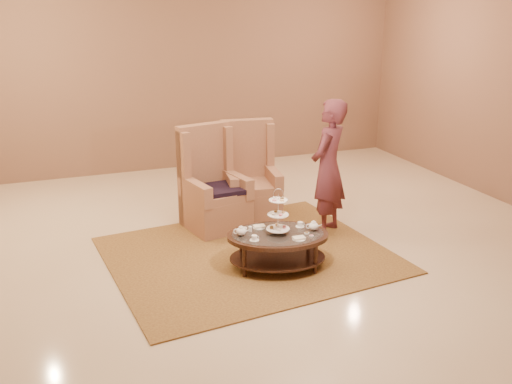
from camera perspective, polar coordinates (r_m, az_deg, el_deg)
name	(u,v)px	position (r m, az deg, el deg)	size (l,w,h in m)	color
ground	(263,255)	(6.68, 0.70, -6.36)	(8.00, 8.00, 0.00)	beige
ceiling	(263,255)	(6.68, 0.70, -6.36)	(8.00, 8.00, 0.02)	silver
wall_back	(178,67)	(9.95, -7.79, 12.27)	(8.00, 0.04, 3.50)	#845D48
rug	(248,255)	(6.68, -0.77, -6.29)	(3.34, 2.88, 0.02)	olive
tea_table	(278,240)	(6.25, 2.19, -4.81)	(1.27, 1.02, 0.93)	black
armchair_left	(212,194)	(7.39, -4.40, -0.16)	(0.86, 0.88, 1.33)	#A0694B
armchair_right	(250,186)	(7.72, -0.60, 0.64)	(0.80, 0.82, 1.31)	#A0694B
person	(328,168)	(7.10, 7.22, 2.39)	(0.74, 0.72, 1.71)	#5C272F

